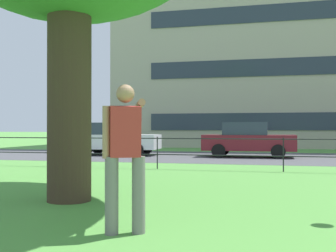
# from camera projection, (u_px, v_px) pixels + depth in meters

# --- Properties ---
(street_strip) EXTENTS (80.00, 7.66, 0.01)m
(street_strip) POSITION_uv_depth(u_px,v_px,m) (277.00, 158.00, 17.66)
(street_strip) COLOR #4C4C51
(street_strip) RESTS_ON ground
(park_fence) EXTENTS (38.03, 0.04, 1.00)m
(park_fence) POSITION_uv_depth(u_px,v_px,m) (283.00, 149.00, 11.92)
(park_fence) COLOR black
(park_fence) RESTS_ON ground
(person_thrower) EXTENTS (0.48, 0.87, 1.78)m
(person_thrower) POSITION_uv_depth(u_px,v_px,m) (125.00, 153.00, 4.89)
(person_thrower) COLOR slate
(person_thrower) RESTS_ON ground
(car_white_far_right) EXTENTS (4.06, 1.94, 1.54)m
(car_white_far_right) POSITION_uv_depth(u_px,v_px,m) (116.00, 139.00, 19.46)
(car_white_far_right) COLOR silver
(car_white_far_right) RESTS_ON ground
(car_maroon_center) EXTENTS (4.03, 1.87, 1.54)m
(car_maroon_center) POSITION_uv_depth(u_px,v_px,m) (248.00, 139.00, 18.12)
(car_maroon_center) COLOR maroon
(car_maroon_center) RESTS_ON ground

